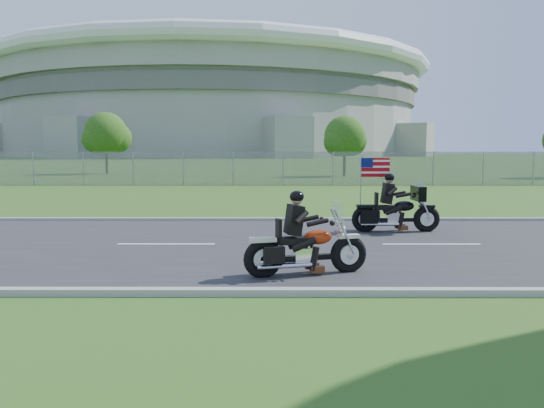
{
  "coord_description": "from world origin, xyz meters",
  "views": [
    {
      "loc": [
        0.43,
        -11.8,
        2.2
      ],
      "look_at": [
        0.4,
        0.0,
        0.96
      ],
      "focal_mm": 35.0,
      "sensor_mm": 36.0,
      "label": 1
    }
  ],
  "objects": [
    {
      "name": "motorcycle_follow",
      "position": [
        3.62,
        1.9,
        0.54
      ],
      "size": [
        2.32,
        0.76,
        1.94
      ],
      "rotation": [
        0.0,
        0.0,
        0.03
      ],
      "color": "black",
      "rests_on": "ground"
    },
    {
      "name": "motorcycle_lead",
      "position": [
        0.96,
        -2.86,
        0.48
      ],
      "size": [
        2.18,
        0.92,
        1.5
      ],
      "rotation": [
        0.0,
        0.0,
        0.26
      ],
      "color": "black",
      "rests_on": "ground"
    },
    {
      "name": "road",
      "position": [
        0.0,
        0.0,
        0.02
      ],
      "size": [
        120.0,
        8.0,
        0.04
      ],
      "primitive_type": "cube",
      "color": "#28282B",
      "rests_on": "ground"
    },
    {
      "name": "curb_north",
      "position": [
        0.0,
        4.05,
        0.05
      ],
      "size": [
        120.0,
        0.18,
        0.12
      ],
      "primitive_type": "cube",
      "color": "#9E9B93",
      "rests_on": "ground"
    },
    {
      "name": "tree_fence_mid",
      "position": [
        -13.95,
        34.04,
        3.3
      ],
      "size": [
        3.96,
        3.69,
        5.3
      ],
      "color": "#382316",
      "rests_on": "ground"
    },
    {
      "name": "curb_south",
      "position": [
        0.0,
        -4.05,
        0.05
      ],
      "size": [
        120.0,
        0.18,
        0.12
      ],
      "primitive_type": "cube",
      "color": "#9E9B93",
      "rests_on": "ground"
    },
    {
      "name": "ground",
      "position": [
        0.0,
        0.0,
        0.0
      ],
      "size": [
        420.0,
        420.0,
        0.0
      ],
      "primitive_type": "plane",
      "color": "#34531A",
      "rests_on": "ground"
    },
    {
      "name": "stadium",
      "position": [
        -20.0,
        170.0,
        15.58
      ],
      "size": [
        140.4,
        140.4,
        29.2
      ],
      "color": "#A3A099",
      "rests_on": "ground"
    },
    {
      "name": "tree_fence_near",
      "position": [
        6.04,
        30.04,
        2.97
      ],
      "size": [
        3.52,
        3.28,
        4.75
      ],
      "color": "#382316",
      "rests_on": "ground"
    },
    {
      "name": "fence",
      "position": [
        -5.0,
        20.0,
        1.0
      ],
      "size": [
        60.0,
        0.03,
        2.0
      ],
      "primitive_type": "cube",
      "color": "gray",
      "rests_on": "ground"
    }
  ]
}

